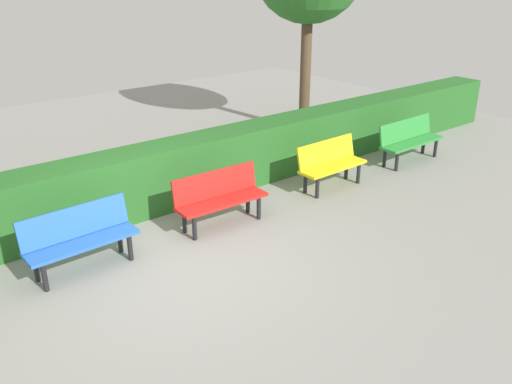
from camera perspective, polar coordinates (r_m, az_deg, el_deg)
The scene contains 6 objects.
ground_plane at distance 7.59m, azimuth -7.58°, elevation -7.38°, with size 21.13×21.13×0.00m, color gray.
bench_green at distance 11.55m, azimuth 15.92°, elevation 5.47°, with size 1.63×0.50×0.86m.
bench_yellow at distance 9.88m, azimuth 7.88°, elevation 3.14°, with size 1.40×0.50×0.86m.
bench_red at distance 8.38m, azimuth -3.89°, elevation -0.42°, with size 1.50×0.49×0.86m.
bench_blue at distance 7.54m, azimuth -18.18°, elevation -4.49°, with size 1.50×0.52×0.86m.
hedge_row at distance 9.27m, azimuth -8.07°, elevation 2.15°, with size 17.13×0.71×1.07m, color #266023.
Camera 1 is at (3.19, 5.71, 3.85)m, focal length 37.77 mm.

